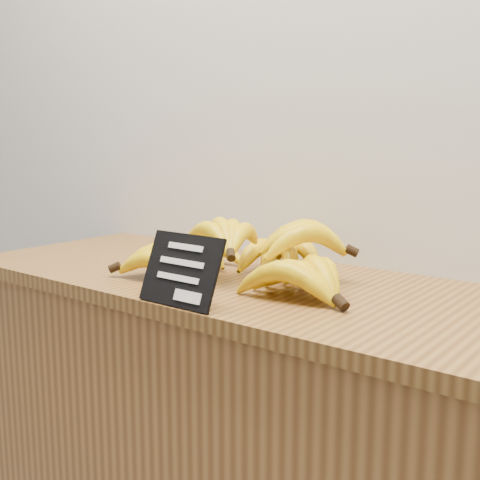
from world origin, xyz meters
name	(u,v)px	position (x,y,z in m)	size (l,w,h in m)	color
counter_top	(254,285)	(-0.05, 2.75, 0.92)	(1.40, 0.54, 0.03)	brown
chalkboard_sign	(181,270)	(-0.04, 2.51, 0.99)	(0.17, 0.01, 0.13)	black
banana_pile	(253,256)	(-0.05, 2.74, 0.98)	(0.54, 0.43, 0.12)	yellow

